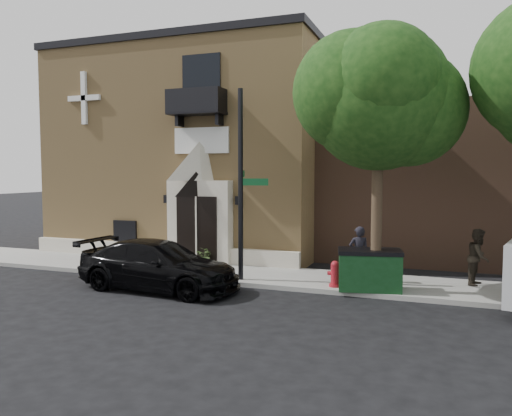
{
  "coord_description": "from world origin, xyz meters",
  "views": [
    {
      "loc": [
        7.75,
        -14.61,
        3.71
      ],
      "look_at": [
        1.61,
        2.0,
        2.4
      ],
      "focal_mm": 35.0,
      "sensor_mm": 36.0,
      "label": 1
    }
  ],
  "objects_px": {
    "pedestrian_far": "(479,257)",
    "street_sign": "(241,185)",
    "black_sedan": "(158,265)",
    "dumpster": "(369,269)",
    "fire_hydrant": "(335,274)",
    "pedestrian_near": "(359,254)"
  },
  "relations": [
    {
      "from": "pedestrian_far",
      "to": "street_sign",
      "type": "bearing_deg",
      "value": 120.42
    },
    {
      "from": "black_sedan",
      "to": "street_sign",
      "type": "xyz_separation_m",
      "value": [
        2.12,
        1.68,
        2.51
      ]
    },
    {
      "from": "street_sign",
      "to": "dumpster",
      "type": "height_order",
      "value": "street_sign"
    },
    {
      "from": "fire_hydrant",
      "to": "pedestrian_near",
      "type": "height_order",
      "value": "pedestrian_near"
    },
    {
      "from": "pedestrian_near",
      "to": "pedestrian_far",
      "type": "xyz_separation_m",
      "value": [
        3.61,
        0.7,
        -0.01
      ]
    },
    {
      "from": "black_sedan",
      "to": "street_sign",
      "type": "relative_size",
      "value": 0.86
    },
    {
      "from": "street_sign",
      "to": "dumpster",
      "type": "relative_size",
      "value": 3.05
    },
    {
      "from": "street_sign",
      "to": "pedestrian_near",
      "type": "relative_size",
      "value": 3.49
    },
    {
      "from": "black_sedan",
      "to": "fire_hydrant",
      "type": "distance_m",
      "value": 5.5
    },
    {
      "from": "street_sign",
      "to": "fire_hydrant",
      "type": "relative_size",
      "value": 7.7
    },
    {
      "from": "street_sign",
      "to": "dumpster",
      "type": "bearing_deg",
      "value": -14.39
    },
    {
      "from": "street_sign",
      "to": "fire_hydrant",
      "type": "bearing_deg",
      "value": -13.99
    },
    {
      "from": "fire_hydrant",
      "to": "pedestrian_far",
      "type": "bearing_deg",
      "value": 23.33
    },
    {
      "from": "black_sedan",
      "to": "street_sign",
      "type": "distance_m",
      "value": 3.69
    },
    {
      "from": "pedestrian_near",
      "to": "pedestrian_far",
      "type": "bearing_deg",
      "value": 171.04
    },
    {
      "from": "black_sedan",
      "to": "fire_hydrant",
      "type": "height_order",
      "value": "black_sedan"
    },
    {
      "from": "street_sign",
      "to": "dumpster",
      "type": "distance_m",
      "value": 4.85
    },
    {
      "from": "black_sedan",
      "to": "pedestrian_near",
      "type": "relative_size",
      "value": 2.98
    },
    {
      "from": "fire_hydrant",
      "to": "black_sedan",
      "type": "bearing_deg",
      "value": -162.11
    },
    {
      "from": "street_sign",
      "to": "dumpster",
      "type": "xyz_separation_m",
      "value": [
        4.16,
        -0.01,
        -2.51
      ]
    },
    {
      "from": "street_sign",
      "to": "pedestrian_near",
      "type": "height_order",
      "value": "street_sign"
    },
    {
      "from": "fire_hydrant",
      "to": "pedestrian_near",
      "type": "distance_m",
      "value": 1.33
    }
  ]
}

